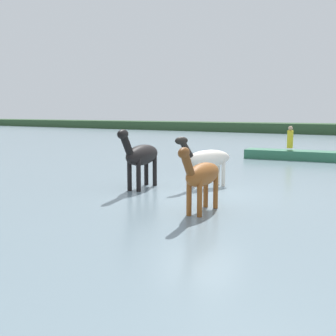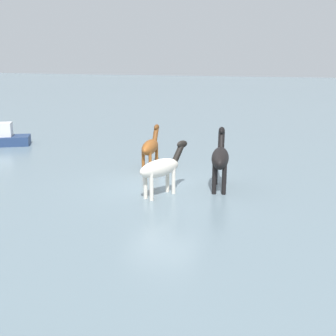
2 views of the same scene
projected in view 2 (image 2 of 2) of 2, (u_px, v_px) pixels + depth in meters
ground_plane at (162, 186)px, 16.24m from camera, size 174.63×174.63×0.00m
horse_lead at (161, 168)px, 14.94m from camera, size 1.25×2.16×1.73m
horse_dun_straggler at (220, 158)px, 15.73m from camera, size 0.94×2.58×1.99m
horse_dark_mare at (151, 147)px, 18.37m from camera, size 0.67×2.22×1.72m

